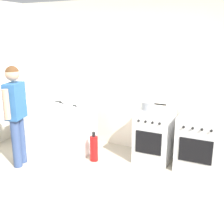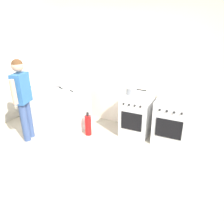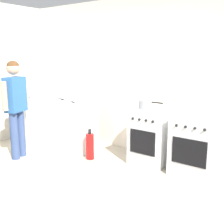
# 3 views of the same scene
# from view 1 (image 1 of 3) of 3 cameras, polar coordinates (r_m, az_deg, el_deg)

# --- Properties ---
(ground_plane) EXTENTS (8.00, 8.00, 0.00)m
(ground_plane) POSITION_cam_1_polar(r_m,az_deg,el_deg) (3.68, -5.06, -17.94)
(ground_plane) COLOR #ADA38E
(back_wall) EXTENTS (6.00, 0.10, 2.60)m
(back_wall) POSITION_cam_1_polar(r_m,az_deg,el_deg) (4.89, 6.40, 6.96)
(back_wall) COLOR silver
(back_wall) RESTS_ON ground
(counter_unit) EXTENTS (1.30, 0.70, 0.90)m
(counter_unit) POSITION_cam_1_polar(r_m,az_deg,el_deg) (5.08, -11.37, -2.80)
(counter_unit) COLOR silver
(counter_unit) RESTS_ON ground
(oven_left) EXTENTS (0.55, 0.62, 0.85)m
(oven_left) POSITION_cam_1_polar(r_m,az_deg,el_deg) (4.66, 8.60, -4.68)
(oven_left) COLOR white
(oven_left) RESTS_ON ground
(oven_right) EXTENTS (0.63, 0.62, 0.85)m
(oven_right) POSITION_cam_1_polar(r_m,az_deg,el_deg) (4.52, 17.26, -5.89)
(oven_right) COLOR white
(oven_right) RESTS_ON ground
(pot) EXTENTS (0.39, 0.21, 0.13)m
(pot) POSITION_cam_1_polar(r_m,az_deg,el_deg) (4.52, 7.41, 1.25)
(pot) COLOR gray
(pot) RESTS_ON oven_left
(knife_bread) EXTENTS (0.33, 0.19, 0.01)m
(knife_bread) POSITION_cam_1_polar(r_m,az_deg,el_deg) (4.67, -8.23, 1.53)
(knife_bread) COLOR silver
(knife_bread) RESTS_ON counter_unit
(knife_chef) EXTENTS (0.28, 0.18, 0.01)m
(knife_chef) POSITION_cam_1_polar(r_m,az_deg,el_deg) (4.89, -9.91, 2.09)
(knife_chef) COLOR silver
(knife_chef) RESTS_ON counter_unit
(knife_utility) EXTENTS (0.24, 0.12, 0.01)m
(knife_utility) POSITION_cam_1_polar(r_m,az_deg,el_deg) (4.75, -9.79, 1.71)
(knife_utility) COLOR silver
(knife_utility) RESTS_ON counter_unit
(knife_paring) EXTENTS (0.19, 0.13, 0.01)m
(knife_paring) POSITION_cam_1_polar(r_m,az_deg,el_deg) (5.06, -17.47, 2.06)
(knife_paring) COLOR silver
(knife_paring) RESTS_ON counter_unit
(person) EXTENTS (0.29, 0.55, 1.58)m
(person) POSITION_cam_1_polar(r_m,az_deg,el_deg) (4.52, -19.02, 0.73)
(person) COLOR #384C7A
(person) RESTS_ON ground
(fire_extinguisher) EXTENTS (0.13, 0.13, 0.50)m
(fire_extinguisher) POSITION_cam_1_polar(r_m,az_deg,el_deg) (4.65, -3.69, -7.36)
(fire_extinguisher) COLOR red
(fire_extinguisher) RESTS_ON ground
(larder_cabinet) EXTENTS (0.48, 0.44, 2.00)m
(larder_cabinet) POSITION_cam_1_polar(r_m,az_deg,el_deg) (5.90, -16.27, 4.96)
(larder_cabinet) COLOR silver
(larder_cabinet) RESTS_ON ground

